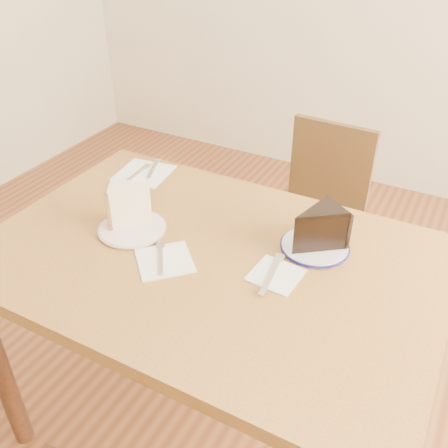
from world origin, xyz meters
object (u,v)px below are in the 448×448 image
plate_cream (132,229)px  carrot_cake (132,206)px  chocolate_cake (315,231)px  table (209,282)px  plate_navy (315,246)px  chair_far (314,216)px

plate_cream → carrot_cake: carrot_cake is taller
carrot_cake → chocolate_cake: size_ratio=0.82×
table → plate_navy: bearing=33.4°
table → chocolate_cake: size_ratio=8.73×
table → plate_cream: (-0.24, -0.01, 0.10)m
table → chocolate_cake: (0.24, 0.15, 0.16)m
chair_far → chocolate_cake: bearing=110.0°
chair_far → carrot_cake: 0.89m
plate_navy → carrot_cake: size_ratio=1.56×
chair_far → plate_cream: 0.88m
table → plate_cream: 0.26m
carrot_cake → plate_cream: bearing=-5.0°
table → chair_far: 0.79m
chair_far → chocolate_cake: 0.74m
table → carrot_cake: bearing=177.1°
table → plate_cream: bearing=-178.4°
plate_navy → chocolate_cake: size_ratio=1.29×
chair_far → chocolate_cake: chocolate_cake is taller
chair_far → plate_cream: size_ratio=4.42×
plate_navy → chocolate_cake: 0.06m
table → plate_navy: plate_navy is taller
plate_cream → chocolate_cake: (0.48, 0.15, 0.06)m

